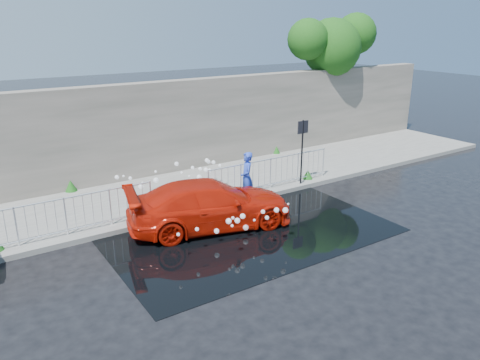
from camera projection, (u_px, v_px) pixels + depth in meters
The scene contains 13 objects.
ground at pixel (255, 249), 12.46m from camera, with size 90.00×90.00×0.00m, color black.
pavement at pixel (173, 192), 16.40m from camera, with size 30.00×4.00×0.15m, color slate.
curb at pixel (201, 211), 14.81m from camera, with size 30.00×0.25×0.16m, color slate.
retaining_wall at pixel (146, 130), 17.55m from camera, with size 30.00×0.60×3.50m, color #58544A.
puddle at pixel (249, 231), 13.51m from camera, with size 8.00×5.00×0.01m, color black.
sign_post at pixel (302, 142), 16.54m from camera, with size 0.45×0.06×2.50m.
tree at pixel (333, 44), 21.76m from camera, with size 4.90×2.71×6.18m.
railing_left at pixel (65, 215), 12.80m from camera, with size 5.05×0.05×1.10m.
railing_right at pixel (270, 172), 16.43m from camera, with size 5.05×0.05×1.10m.
weeds at pixel (175, 190), 15.91m from camera, with size 12.17×3.93×0.39m.
water_spray at pixel (197, 191), 14.59m from camera, with size 3.69×5.43×1.07m.
red_car at pixel (210, 204), 13.64m from camera, with size 1.96×4.82×1.40m, color #B31607.
person at pixel (247, 178), 15.47m from camera, with size 0.63×0.41×1.72m, color blue.
Camera 1 is at (-6.47, -9.15, 5.77)m, focal length 35.00 mm.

